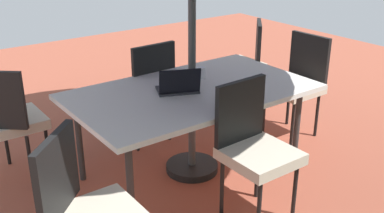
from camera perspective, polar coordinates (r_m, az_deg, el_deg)
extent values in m
cube|color=#9E4C38|center=(4.00, 0.00, -7.94)|extent=(10.00, 10.00, 0.02)
cube|color=white|center=(3.69, 0.00, 1.82)|extent=(1.92, 1.13, 0.04)
cylinder|color=#333333|center=(4.60, 5.12, 1.07)|extent=(0.05, 0.05, 0.69)
cylinder|color=#333333|center=(3.81, -13.68, -4.17)|extent=(0.05, 0.05, 0.69)
cylinder|color=#333333|center=(4.07, 12.79, -2.36)|extent=(0.05, 0.05, 0.69)
cylinder|color=#333333|center=(3.15, -7.60, -9.71)|extent=(0.05, 0.05, 0.69)
cylinder|color=#4C4C4C|center=(3.57, 0.00, 8.06)|extent=(0.06, 0.06, 2.26)
cylinder|color=black|center=(3.98, 0.00, -7.45)|extent=(0.44, 0.44, 0.06)
cube|color=beige|center=(5.13, 5.65, 4.98)|extent=(0.46, 0.46, 0.08)
cube|color=black|center=(5.06, 8.17, 7.75)|extent=(0.32, 0.35, 0.45)
cylinder|color=black|center=(5.38, 3.65, 2.92)|extent=(0.03, 0.03, 0.45)
cylinder|color=black|center=(5.04, 3.48, 1.57)|extent=(0.03, 0.03, 0.45)
cylinder|color=black|center=(5.38, 7.48, 2.77)|extent=(0.03, 0.03, 0.45)
cylinder|color=black|center=(5.04, 7.57, 1.42)|extent=(0.03, 0.03, 0.45)
cube|color=black|center=(2.55, -16.29, -8.12)|extent=(0.34, 0.34, 0.45)
cube|color=beige|center=(4.53, 12.26, 2.23)|extent=(0.46, 0.46, 0.08)
cube|color=black|center=(4.61, 14.21, 5.86)|extent=(0.06, 0.44, 0.45)
cylinder|color=black|center=(4.61, 8.85, -0.72)|extent=(0.03, 0.03, 0.45)
cylinder|color=black|center=(4.40, 12.25, -2.15)|extent=(0.03, 0.03, 0.45)
cylinder|color=black|center=(4.86, 11.76, 0.32)|extent=(0.03, 0.03, 0.45)
cylinder|color=black|center=(4.66, 15.11, -0.99)|extent=(0.03, 0.03, 0.45)
cube|color=beige|center=(3.22, 8.38, -6.03)|extent=(0.46, 0.46, 0.08)
cube|color=black|center=(3.24, 5.95, -0.55)|extent=(0.44, 0.06, 0.45)
cylinder|color=black|center=(3.14, 8.23, -12.49)|extent=(0.03, 0.03, 0.45)
cylinder|color=black|center=(3.38, 12.51, -10.14)|extent=(0.03, 0.03, 0.45)
cylinder|color=black|center=(3.35, 3.71, -9.85)|extent=(0.03, 0.03, 0.45)
cylinder|color=black|center=(3.57, 8.03, -7.85)|extent=(0.03, 0.03, 0.45)
cube|color=beige|center=(3.97, -21.16, -1.74)|extent=(0.46, 0.46, 0.08)
cylinder|color=black|center=(4.16, -17.42, -4.17)|extent=(0.03, 0.03, 0.45)
cylinder|color=black|center=(4.30, -21.91, -3.91)|extent=(0.03, 0.03, 0.45)
cylinder|color=black|center=(3.86, -19.25, -6.52)|extent=(0.03, 0.03, 0.45)
cube|color=beige|center=(4.38, -6.19, 1.90)|extent=(0.46, 0.46, 0.08)
cube|color=black|center=(4.12, -4.75, 4.56)|extent=(0.44, 0.06, 0.45)
cylinder|color=black|center=(4.71, -5.42, -0.05)|extent=(0.03, 0.03, 0.45)
cylinder|color=black|center=(4.53, -9.20, -1.14)|extent=(0.03, 0.03, 0.45)
cylinder|color=black|center=(4.43, -2.83, -1.43)|extent=(0.03, 0.03, 0.45)
cylinder|color=black|center=(4.25, -6.76, -2.65)|extent=(0.03, 0.03, 0.45)
cube|color=#2D2D33|center=(3.65, -1.82, 2.06)|extent=(0.38, 0.33, 0.02)
cube|color=black|center=(3.52, -1.49, 3.11)|extent=(0.31, 0.17, 0.20)
cylinder|color=white|center=(3.93, 1.11, 4.17)|extent=(0.07, 0.07, 0.09)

